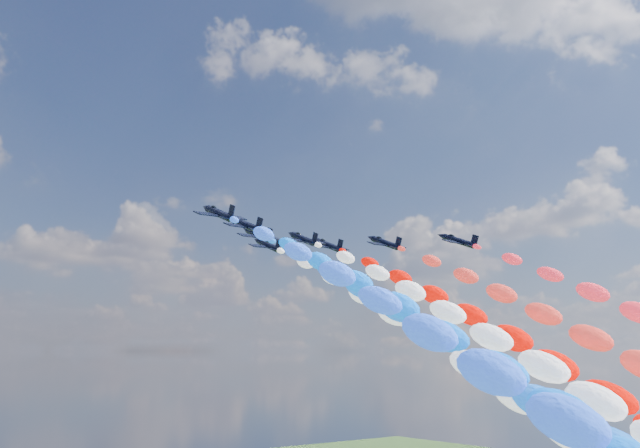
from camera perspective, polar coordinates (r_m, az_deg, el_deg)
jet_0 at (r=119.54m, az=-7.53°, el=0.79°), size 8.64×11.51×6.01m
trail_0 at (r=75.28m, az=15.28°, el=-14.15°), size 5.95×109.66×58.12m
jet_1 at (r=129.80m, az=-5.56°, el=-0.06°), size 8.76×11.60×6.01m
trail_1 at (r=86.50m, az=15.38°, el=-13.49°), size 5.95×109.66×58.12m
jet_2 at (r=140.65m, az=-4.63°, el=-0.80°), size 8.62×11.50×6.01m
trail_2 at (r=97.57m, az=14.34°, el=-13.04°), size 5.95×109.66×58.12m
jet_3 at (r=145.61m, az=-1.25°, el=-1.13°), size 8.92×11.71×6.01m
trail_3 at (r=105.03m, az=18.03°, el=-12.59°), size 5.95×109.66×58.12m
jet_4 at (r=154.35m, az=-3.91°, el=-1.58°), size 8.73×11.58×6.01m
trail_4 at (r=111.31m, az=12.97°, el=-12.61°), size 5.95×109.66×58.12m
jet_5 at (r=154.18m, az=0.62°, el=-1.59°), size 8.62×11.50×6.01m
trail_5 at (r=114.76m, az=19.03°, el=-12.24°), size 5.95×109.66×58.12m
jet_6 at (r=151.47m, az=4.88°, el=-1.42°), size 8.66×11.53×6.01m
jet_7 at (r=150.65m, az=10.29°, el=-1.25°), size 8.46×11.38×6.01m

